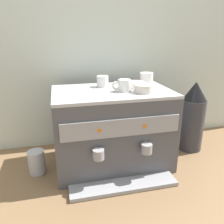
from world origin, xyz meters
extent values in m
plane|color=brown|center=(0.00, 0.00, 0.00)|extent=(4.00, 4.00, 0.00)
cube|color=silver|center=(0.00, 0.33, 0.59)|extent=(2.80, 0.03, 1.18)
cube|color=#4C4C51|center=(0.00, 0.00, 0.22)|extent=(0.65, 0.41, 0.43)
cube|color=#B7B7BC|center=(0.00, 0.00, 0.44)|extent=(0.65, 0.41, 0.02)
cube|color=#939399|center=(0.00, -0.21, 0.31)|extent=(0.60, 0.01, 0.09)
cylinder|color=orange|center=(-0.11, -0.22, 0.31)|extent=(0.02, 0.01, 0.02)
cylinder|color=orange|center=(0.11, -0.22, 0.31)|extent=(0.02, 0.01, 0.02)
cube|color=#939399|center=(0.00, -0.25, 0.01)|extent=(0.55, 0.12, 0.02)
cylinder|color=#939399|center=(-0.12, -0.23, 0.19)|extent=(0.06, 0.06, 0.05)
cylinder|color=#939399|center=(0.12, -0.23, 0.19)|extent=(0.06, 0.06, 0.05)
cylinder|color=white|center=(0.06, -0.04, 0.48)|extent=(0.07, 0.07, 0.06)
torus|color=white|center=(0.01, -0.04, 0.48)|extent=(0.05, 0.02, 0.05)
cylinder|color=white|center=(-0.03, 0.10, 0.48)|extent=(0.07, 0.07, 0.06)
torus|color=white|center=(-0.02, 0.14, 0.48)|extent=(0.03, 0.05, 0.05)
cylinder|color=white|center=(0.24, 0.11, 0.48)|extent=(0.08, 0.08, 0.07)
torus|color=white|center=(0.26, 0.15, 0.48)|extent=(0.03, 0.05, 0.05)
cylinder|color=beige|center=(0.15, -0.09, 0.47)|extent=(0.10, 0.10, 0.04)
cylinder|color=beige|center=(0.15, -0.09, 0.45)|extent=(0.06, 0.06, 0.01)
cylinder|color=beige|center=(0.15, 0.04, 0.46)|extent=(0.11, 0.11, 0.03)
cylinder|color=beige|center=(0.15, 0.04, 0.45)|extent=(0.06, 0.06, 0.01)
cylinder|color=#333338|center=(0.55, 0.05, 0.17)|extent=(0.16, 0.16, 0.34)
cone|color=black|center=(0.55, 0.05, 0.40)|extent=(0.15, 0.15, 0.12)
cylinder|color=#B7B7BC|center=(-0.44, -0.02, 0.07)|extent=(0.09, 0.09, 0.13)
camera|label=1|loc=(-0.28, -1.19, 0.74)|focal=36.50mm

